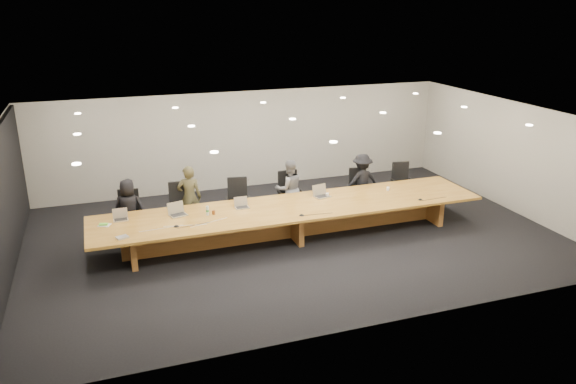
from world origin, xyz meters
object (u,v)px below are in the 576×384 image
Objects in this scene: chair_far_left at (129,214)px; chair_left at (181,208)px; chair_mid_left at (238,201)px; av_box at (122,237)px; person_d at (362,181)px; conference_table at (292,216)px; mic_center at (302,215)px; chair_mid_right at (291,195)px; person_c at (289,189)px; water_bottle at (207,211)px; chair_right at (359,189)px; laptop_a at (120,215)px; paper_cup_far at (388,189)px; laptop_c at (242,203)px; person_a at (129,209)px; laptop_b at (178,209)px; laptop_d at (322,191)px; paper_cup_near at (327,195)px; person_b at (190,198)px; mic_left at (176,226)px; chair_far_right at (402,183)px; amber_mug at (214,212)px; mic_right at (420,199)px.

chair_left is at bearing 3.58° from chair_far_left.
chair_mid_left is 3.36m from av_box.
person_d reaches higher than chair_mid_left.
conference_table is 0.65m from mic_center.
av_box is (-1.43, -1.74, 0.17)m from chair_left.
mic_center is (-0.39, -1.81, 0.17)m from chair_mid_right.
water_bottle is at bearing 25.72° from person_c.
conference_table is 8.37× the size of chair_right.
chair_left is 1.01× the size of chair_mid_right.
laptop_a is (-6.04, -0.80, 0.34)m from chair_right.
mic_center is at bearing -161.23° from paper_cup_far.
person_c is 1.75m from laptop_c.
chair_left is 2.26m from av_box.
conference_table is at bearing 174.08° from person_a.
chair_far_left is 1.41m from laptop_b.
paper_cup_far is (2.61, 0.28, 0.27)m from conference_table.
laptop_c is at bearing 171.51° from laptop_d.
paper_cup_near is at bearing 4.90° from water_bottle.
person_b is at bearing -1.73° from person_c.
laptop_d is 1.62× the size of av_box.
chair_right is 2.93× the size of laptop_b.
chair_mid_right is 9.79× the size of mic_left.
paper_cup_far is at bearing -125.04° from chair_far_right.
chair_left is 5.05m from paper_cup_far.
person_c reaches higher than paper_cup_far.
paper_cup_near reaches higher than paper_cup_far.
person_b reaches higher than chair_mid_right.
person_c reaches higher than laptop_d.
laptop_c is (-1.50, -0.93, 0.28)m from chair_mid_right.
conference_table is 97.97× the size of paper_cup_near.
chair_mid_left reaches higher than conference_table.
laptop_a is at bearing 178.89° from paper_cup_far.
laptop_b is at bearing -97.69° from chair_left.
person_d is 7.19× the size of water_bottle.
chair_far_left is 4.91× the size of av_box.
chair_left is 1.40m from chair_mid_left.
chair_mid_left is at bearing 165.49° from paper_cup_far.
water_bottle is at bearing -177.85° from amber_mug.
chair_far_left is 9.20× the size of mic_left.
conference_table is 39.53× the size of av_box.
mic_left is at bearing -173.26° from paper_cup_far.
chair_right is at bearing 14.77° from water_bottle.
person_c is (3.89, -0.00, 0.19)m from chair_far_left.
person_b is 1.07× the size of person_d.
person_d reaches higher than laptop_a.
laptop_d is at bearing 2.23° from laptop_c.
laptop_d is at bearing 175.99° from person_b.
chair_left is at bearing 144.72° from laptop_c.
chair_mid_left is at bearing 155.69° from mic_right.
laptop_a is at bearing -162.94° from chair_far_right.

